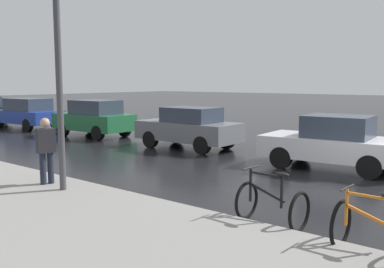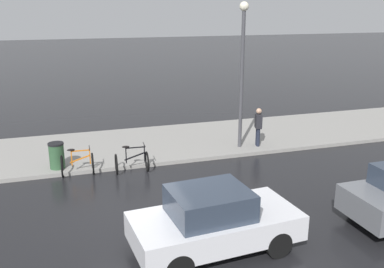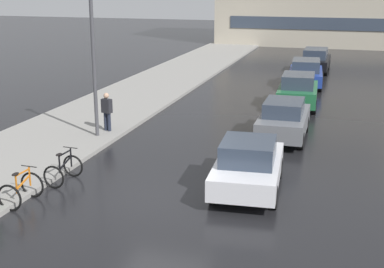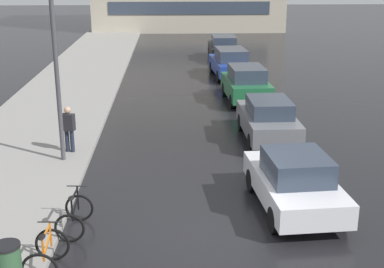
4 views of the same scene
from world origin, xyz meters
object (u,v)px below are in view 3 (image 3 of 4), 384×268
(car_grey, at_px, (284,119))
(streetlamp, at_px, (93,48))
(car_blue, at_px, (306,73))
(pedestrian, at_px, (107,111))
(bicycle_nearest, at_px, (21,190))
(car_green, at_px, (298,91))
(car_black, at_px, (315,60))
(car_white, at_px, (248,165))
(bicycle_second, at_px, (64,170))

(car_grey, height_order, streetlamp, streetlamp)
(car_blue, distance_m, pedestrian, 14.05)
(bicycle_nearest, xyz_separation_m, car_green, (6.06, 13.98, 0.43))
(bicycle_nearest, bearing_deg, car_black, 76.35)
(car_white, bearing_deg, streetlamp, 151.72)
(bicycle_nearest, bearing_deg, pedestrian, 96.13)
(bicycle_nearest, height_order, streetlamp, streetlamp)
(bicycle_nearest, distance_m, streetlamp, 7.12)
(car_grey, bearing_deg, car_green, 90.29)
(pedestrian, bearing_deg, car_white, -33.42)
(car_white, distance_m, pedestrian, 7.83)
(car_blue, height_order, streetlamp, streetlamp)
(car_blue, xyz_separation_m, pedestrian, (-6.70, -12.35, 0.13))
(car_white, bearing_deg, car_black, 89.20)
(car_grey, height_order, car_green, car_green)
(bicycle_second, distance_m, car_black, 23.96)
(car_blue, bearing_deg, car_green, -88.76)
(bicycle_nearest, xyz_separation_m, car_grey, (6.08, 8.42, 0.38))
(car_white, xyz_separation_m, car_black, (0.31, 22.26, 0.04))
(bicycle_second, height_order, car_green, car_green)
(bicycle_nearest, bearing_deg, streetlamp, 97.62)
(streetlamp, bearing_deg, bicycle_second, -76.10)
(pedestrian, relative_size, streetlamp, 0.29)
(bicycle_second, height_order, car_grey, car_grey)
(bicycle_second, bearing_deg, car_grey, 48.71)
(bicycle_second, height_order, car_blue, car_blue)
(bicycle_second, distance_m, car_blue, 18.54)
(car_green, distance_m, pedestrian, 9.68)
(car_blue, height_order, pedestrian, pedestrian)
(bicycle_second, bearing_deg, car_green, 64.59)
(car_white, relative_size, streetlamp, 0.70)
(car_black, relative_size, streetlamp, 0.75)
(car_grey, distance_m, car_green, 5.55)
(car_green, xyz_separation_m, pedestrian, (-6.82, -6.87, 0.11))
(car_green, bearing_deg, pedestrian, -134.79)
(bicycle_second, height_order, car_white, car_white)
(bicycle_nearest, height_order, car_grey, car_grey)
(bicycle_nearest, distance_m, car_blue, 20.35)
(bicycle_nearest, relative_size, bicycle_second, 0.95)
(car_grey, relative_size, car_black, 0.93)
(bicycle_second, distance_m, streetlamp, 5.63)
(car_green, height_order, pedestrian, pedestrian)
(car_grey, height_order, car_black, car_black)
(pedestrian, distance_m, streetlamp, 2.68)
(bicycle_second, xyz_separation_m, car_white, (5.50, 0.98, 0.37))
(streetlamp, bearing_deg, car_white, -28.28)
(streetlamp, bearing_deg, car_blue, 62.62)
(car_white, distance_m, car_green, 11.19)
(car_green, xyz_separation_m, streetlamp, (-6.91, -7.62, 2.68))
(bicycle_second, bearing_deg, pedestrian, 101.09)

